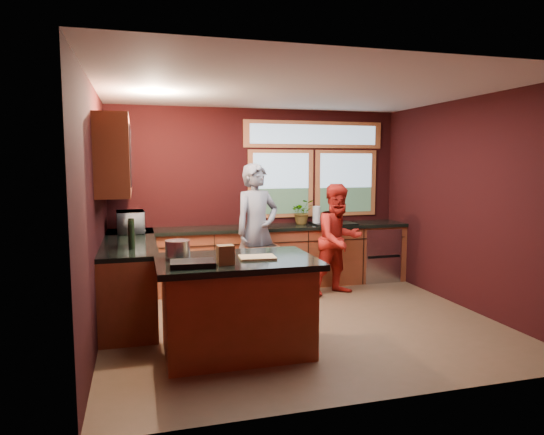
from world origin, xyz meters
name	(u,v)px	position (x,y,z in m)	size (l,w,h in m)	color
floor	(300,321)	(0.00, 0.00, 0.00)	(4.50, 4.50, 0.00)	brown
room_shell	(244,169)	(-0.60, 0.32, 1.80)	(4.52, 4.02, 2.71)	black
back_counter	(277,256)	(0.20, 1.70, 0.46)	(4.50, 0.64, 0.93)	brown
left_counter	(129,277)	(-1.95, 0.85, 0.47)	(0.64, 2.30, 0.93)	brown
island	(237,305)	(-0.91, -0.70, 0.48)	(1.55, 1.05, 0.95)	brown
person_grey	(257,231)	(-0.24, 1.19, 0.93)	(0.68, 0.45, 1.87)	slate
person_red	(339,240)	(0.92, 1.02, 0.79)	(0.77, 0.60, 1.58)	#A71B13
microwave	(131,222)	(-1.92, 1.53, 1.08)	(0.53, 0.36, 0.29)	#999999
potted_plant	(302,212)	(0.62, 1.75, 1.12)	(0.35, 0.30, 0.39)	#999999
paper_towel	(316,215)	(0.84, 1.70, 1.07)	(0.12, 0.12, 0.28)	white
cutting_board	(257,257)	(-0.71, -0.75, 0.95)	(0.35, 0.25, 0.02)	#A68555
stock_pot	(178,249)	(-1.46, -0.55, 1.03)	(0.24, 0.24, 0.18)	silver
paper_bag	(225,255)	(-1.06, -0.95, 1.03)	(0.15, 0.12, 0.18)	brown
black_tray	(193,264)	(-1.36, -0.95, 0.97)	(0.40, 0.28, 0.05)	black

